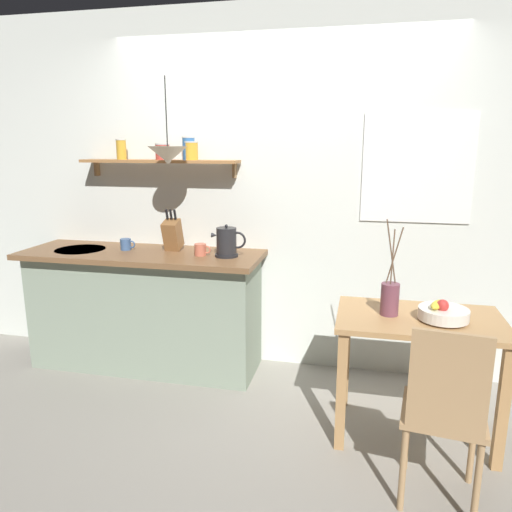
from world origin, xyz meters
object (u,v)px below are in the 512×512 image
(coffee_mug_spare, at_px, (201,250))
(dining_chair_near, at_px, (445,409))
(dining_table, at_px, (418,339))
(fruit_bowl, at_px, (443,313))
(coffee_mug_by_sink, at_px, (126,244))
(pendant_lamp, at_px, (168,155))
(twig_vase, at_px, (390,298))
(knife_block, at_px, (173,234))
(electric_kettle, at_px, (227,242))

(coffee_mug_spare, bearing_deg, dining_chair_near, -35.23)
(dining_table, height_order, fruit_bowl, fruit_bowl)
(coffee_mug_by_sink, distance_m, pendant_lamp, 0.81)
(dining_chair_near, bearing_deg, coffee_mug_spare, 144.77)
(twig_vase, height_order, pendant_lamp, pendant_lamp)
(fruit_bowl, bearing_deg, twig_vase, 171.92)
(dining_chair_near, distance_m, knife_block, 2.25)
(coffee_mug_by_sink, height_order, pendant_lamp, pendant_lamp)
(dining_chair_near, bearing_deg, twig_vase, 111.23)
(twig_vase, bearing_deg, pendant_lamp, 164.91)
(dining_chair_near, height_order, electric_kettle, electric_kettle)
(pendant_lamp, bearing_deg, dining_table, -13.61)
(dining_table, bearing_deg, pendant_lamp, 166.39)
(dining_chair_near, relative_size, coffee_mug_by_sink, 7.86)
(knife_block, bearing_deg, twig_vase, -20.46)
(dining_chair_near, height_order, pendant_lamp, pendant_lamp)
(coffee_mug_spare, bearing_deg, dining_table, -17.93)
(twig_vase, bearing_deg, knife_block, 159.54)
(twig_vase, relative_size, electric_kettle, 2.22)
(electric_kettle, xyz_separation_m, coffee_mug_by_sink, (-0.82, 0.04, -0.06))
(dining_table, distance_m, knife_block, 1.90)
(dining_table, relative_size, coffee_mug_by_sink, 7.89)
(fruit_bowl, relative_size, electric_kettle, 1.09)
(dining_table, distance_m, coffee_mug_by_sink, 2.21)
(twig_vase, height_order, coffee_mug_spare, twig_vase)
(twig_vase, bearing_deg, electric_kettle, 156.37)
(knife_block, height_order, coffee_mug_spare, knife_block)
(dining_chair_near, xyz_separation_m, pendant_lamp, (-1.75, 1.03, 1.13))
(knife_block, bearing_deg, coffee_mug_spare, -22.30)
(twig_vase, distance_m, electric_kettle, 1.24)
(fruit_bowl, height_order, electric_kettle, electric_kettle)
(twig_vase, relative_size, knife_block, 1.77)
(coffee_mug_spare, distance_m, pendant_lamp, 0.71)
(coffee_mug_by_sink, bearing_deg, twig_vase, -15.45)
(fruit_bowl, height_order, twig_vase, twig_vase)
(knife_block, xyz_separation_m, coffee_mug_spare, (0.26, -0.11, -0.08))
(dining_chair_near, height_order, twig_vase, twig_vase)
(dining_chair_near, bearing_deg, knife_block, 146.41)
(dining_chair_near, bearing_deg, coffee_mug_by_sink, 152.09)
(dining_table, height_order, dining_chair_near, dining_chair_near)
(coffee_mug_by_sink, bearing_deg, fruit_bowl, -14.51)
(coffee_mug_spare, bearing_deg, coffee_mug_by_sink, 175.09)
(dining_table, height_order, coffee_mug_spare, coffee_mug_spare)
(dining_chair_near, relative_size, knife_block, 2.93)
(electric_kettle, height_order, knife_block, knife_block)
(dining_table, xyz_separation_m, dining_chair_near, (0.07, -0.62, -0.09))
(dining_table, relative_size, dining_chair_near, 1.00)
(coffee_mug_by_sink, bearing_deg, dining_table, -14.25)
(knife_block, relative_size, coffee_mug_by_sink, 2.68)
(dining_table, relative_size, pendant_lamp, 1.63)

